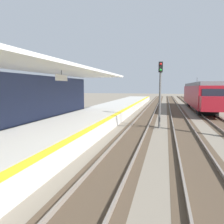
% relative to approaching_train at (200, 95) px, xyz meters
% --- Properties ---
extents(station_platform, '(5.00, 80.00, 0.91)m').
position_rel_approaching_train_xyz_m(station_platform, '(-11.20, -18.43, -1.73)').
color(station_platform, '#B7B5AD').
rests_on(station_platform, ground).
extents(station_building_with_canopy, '(4.85, 24.00, 4.43)m').
position_rel_approaching_train_xyz_m(station_building_with_canopy, '(-13.00, -22.50, 0.48)').
color(station_building_with_canopy, '#4C4C4C').
rests_on(station_building_with_canopy, ground).
extents(track_pair_nearest_platform, '(2.34, 120.00, 0.16)m').
position_rel_approaching_train_xyz_m(track_pair_nearest_platform, '(-6.80, -14.43, -2.13)').
color(track_pair_nearest_platform, '#4C3D2D').
rests_on(track_pair_nearest_platform, ground).
extents(track_pair_middle, '(2.34, 120.00, 0.16)m').
position_rel_approaching_train_xyz_m(track_pair_middle, '(-3.40, -14.43, -2.13)').
color(track_pair_middle, '#4C3D2D').
rests_on(track_pair_middle, ground).
extents(approaching_train, '(2.93, 19.60, 4.76)m').
position_rel_approaching_train_xyz_m(approaching_train, '(0.00, 0.00, 0.00)').
color(approaching_train, maroon).
rests_on(approaching_train, ground).
extents(rail_signal_post, '(0.32, 0.34, 5.20)m').
position_rel_approaching_train_xyz_m(rail_signal_post, '(-5.23, -15.23, 1.02)').
color(rail_signal_post, '#4C4C4C').
rests_on(rail_signal_post, ground).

